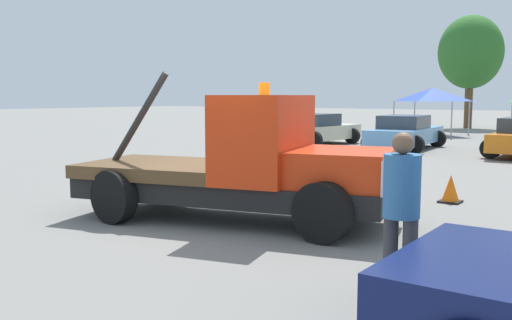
{
  "coord_description": "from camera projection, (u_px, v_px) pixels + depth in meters",
  "views": [
    {
      "loc": [
        5.88,
        -7.43,
        2.08
      ],
      "look_at": [
        0.5,
        0.0,
        1.05
      ],
      "focal_mm": 40.0,
      "sensor_mm": 36.0,
      "label": 1
    }
  ],
  "objects": [
    {
      "name": "ground_plane",
      "position": [
        232.0,
        220.0,
        9.63
      ],
      "size": [
        160.0,
        160.0,
        0.0
      ],
      "primitive_type": "plane",
      "color": "gray"
    },
    {
      "name": "canopy_tent_blue",
      "position": [
        433.0,
        95.0,
        30.07
      ],
      "size": [
        3.08,
        3.08,
        2.52
      ],
      "color": "#9E9EA3",
      "rests_on": "ground"
    },
    {
      "name": "person_near_truck",
      "position": [
        401.0,
        202.0,
        5.88
      ],
      "size": [
        0.38,
        0.38,
        1.71
      ],
      "rotation": [
        0.0,
        0.0,
        4.72
      ],
      "color": "#38383D",
      "rests_on": "ground"
    },
    {
      "name": "tree_right",
      "position": [
        471.0,
        53.0,
        36.71
      ],
      "size": [
        4.07,
        4.07,
        7.26
      ],
      "color": "brown",
      "rests_on": "ground"
    },
    {
      "name": "traffic_cone",
      "position": [
        451.0,
        190.0,
        11.16
      ],
      "size": [
        0.4,
        0.4,
        0.55
      ],
      "color": "black",
      "rests_on": "ground"
    },
    {
      "name": "parked_car_cream",
      "position": [
        315.0,
        130.0,
        24.33
      ],
      "size": [
        2.72,
        4.48,
        1.34
      ],
      "rotation": [
        0.0,
        0.0,
        1.5
      ],
      "color": "beige",
      "rests_on": "ground"
    },
    {
      "name": "parked_car_skyblue",
      "position": [
        405.0,
        133.0,
        22.28
      ],
      "size": [
        2.63,
        5.02,
        1.34
      ],
      "rotation": [
        0.0,
        0.0,
        1.65
      ],
      "color": "#669ED1",
      "rests_on": "ground"
    },
    {
      "name": "tow_truck",
      "position": [
        250.0,
        168.0,
        9.42
      ],
      "size": [
        5.65,
        3.16,
        2.51
      ],
      "rotation": [
        0.0,
        0.0,
        0.25
      ],
      "color": "black",
      "rests_on": "ground"
    }
  ]
}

